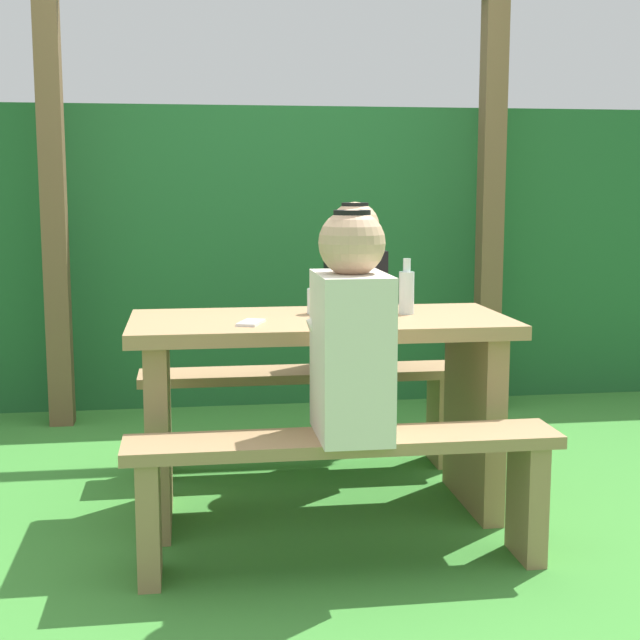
% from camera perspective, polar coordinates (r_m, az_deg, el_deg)
% --- Properties ---
extents(ground_plane, '(12.00, 12.00, 0.00)m').
position_cam_1_polar(ground_plane, '(3.60, 0.00, -11.73)').
color(ground_plane, '#3C8633').
extents(hedge_backdrop, '(6.40, 0.67, 1.66)m').
position_cam_1_polar(hedge_backdrop, '(5.45, -3.14, 4.12)').
color(hedge_backdrop, '#215D2D').
rests_on(hedge_backdrop, ground_plane).
extents(pergola_post_left, '(0.12, 0.12, 2.21)m').
position_cam_1_polar(pergola_post_left, '(4.86, -16.16, 6.54)').
color(pergola_post_left, brown).
rests_on(pergola_post_left, ground_plane).
extents(pergola_post_right, '(0.12, 0.12, 2.21)m').
position_cam_1_polar(pergola_post_right, '(5.08, 10.51, 6.80)').
color(pergola_post_right, brown).
rests_on(pergola_post_right, ground_plane).
extents(picnic_table, '(1.40, 0.64, 0.75)m').
position_cam_1_polar(picnic_table, '(3.46, 0.00, -3.79)').
color(picnic_table, '#9E7A51').
rests_on(picnic_table, ground_plane).
extents(bench_near, '(1.40, 0.24, 0.44)m').
position_cam_1_polar(bench_near, '(3.00, 1.48, -9.49)').
color(bench_near, '#9E7A51').
rests_on(bench_near, ground_plane).
extents(bench_far, '(1.40, 0.24, 0.44)m').
position_cam_1_polar(bench_far, '(4.01, -1.10, -4.84)').
color(bench_far, '#9E7A51').
rests_on(bench_far, ground_plane).
extents(person_white_shirt, '(0.25, 0.35, 0.72)m').
position_cam_1_polar(person_white_shirt, '(2.90, 1.94, -0.80)').
color(person_white_shirt, silver).
rests_on(person_white_shirt, bench_near).
extents(person_black_coat, '(0.25, 0.35, 0.72)m').
position_cam_1_polar(person_black_coat, '(3.96, 2.16, 1.71)').
color(person_black_coat, black).
rests_on(person_black_coat, bench_far).
extents(drinking_glass, '(0.07, 0.07, 0.10)m').
position_cam_1_polar(drinking_glass, '(3.50, -0.19, 1.17)').
color(drinking_glass, silver).
rests_on(drinking_glass, picnic_table).
extents(bottle_left, '(0.06, 0.06, 0.21)m').
position_cam_1_polar(bottle_left, '(3.51, 5.38, 1.81)').
color(bottle_left, silver).
rests_on(bottle_left, picnic_table).
extents(cell_phone, '(0.11, 0.16, 0.01)m').
position_cam_1_polar(cell_phone, '(3.26, -4.31, -0.16)').
color(cell_phone, silver).
rests_on(cell_phone, picnic_table).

